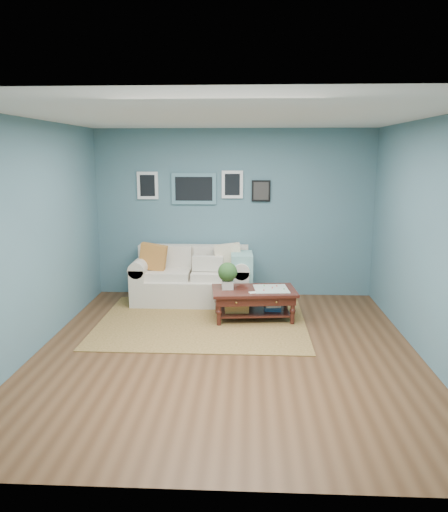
{
  "coord_description": "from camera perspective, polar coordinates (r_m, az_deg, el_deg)",
  "views": [
    {
      "loc": [
        0.25,
        -5.57,
        2.3
      ],
      "look_at": [
        -0.08,
        1.0,
        0.95
      ],
      "focal_mm": 35.0,
      "sensor_mm": 36.0,
      "label": 1
    }
  ],
  "objects": [
    {
      "name": "room_shell",
      "position": [
        5.71,
        0.25,
        2.1
      ],
      "size": [
        5.0,
        5.02,
        2.7
      ],
      "color": "brown",
      "rests_on": "ground"
    },
    {
      "name": "loveseat",
      "position": [
        7.87,
        -3.11,
        -2.47
      ],
      "size": [
        1.86,
        0.85,
        0.96
      ],
      "color": "beige",
      "rests_on": "ground"
    },
    {
      "name": "area_rug",
      "position": [
        7.02,
        -2.51,
        -7.51
      ],
      "size": [
        2.85,
        2.28,
        0.01
      ],
      "primitive_type": "cube",
      "color": "brown",
      "rests_on": "ground"
    },
    {
      "name": "coffee_table",
      "position": [
        7.04,
        2.93,
        -4.4
      ],
      "size": [
        1.23,
        0.8,
        0.82
      ],
      "rotation": [
        0.0,
        0.0,
        0.1
      ],
      "color": "#38180E",
      "rests_on": "ground"
    }
  ]
}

